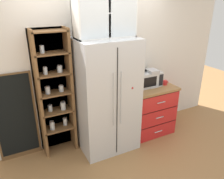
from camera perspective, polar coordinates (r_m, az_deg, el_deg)
ground_plane at (r=3.97m, az=-1.37°, el=-13.68°), size 10.80×10.80×0.00m
wall_back_cream at (r=3.72m, az=-4.23°, el=5.80°), size 5.09×0.10×2.55m
refrigerator at (r=3.50m, az=-1.46°, el=-1.66°), size 0.90×0.74×1.82m
pantry_shelf_column at (r=3.50m, az=-14.66°, el=-0.69°), size 0.55×0.31×1.97m
counter_cabinet at (r=4.15m, az=9.49°, el=-4.88°), size 0.82×0.66×0.90m
microwave at (r=3.94m, az=9.14°, el=2.79°), size 0.44×0.33×0.26m
coffee_maker at (r=3.92m, az=9.99°, el=3.04°), size 0.17×0.20×0.31m
mug_red at (r=4.06m, az=13.48°, el=1.73°), size 0.12×0.08×0.08m
mug_sage at (r=3.93m, az=10.24°, el=1.38°), size 0.11×0.08×0.09m
bottle_green at (r=3.81m, az=4.84°, el=2.20°), size 0.07×0.07×0.27m
upper_cabinet at (r=3.24m, az=-2.07°, el=19.14°), size 0.87×0.32×0.67m
chalkboard_menu at (r=3.62m, az=-23.60°, el=-6.63°), size 0.60×0.04×1.38m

